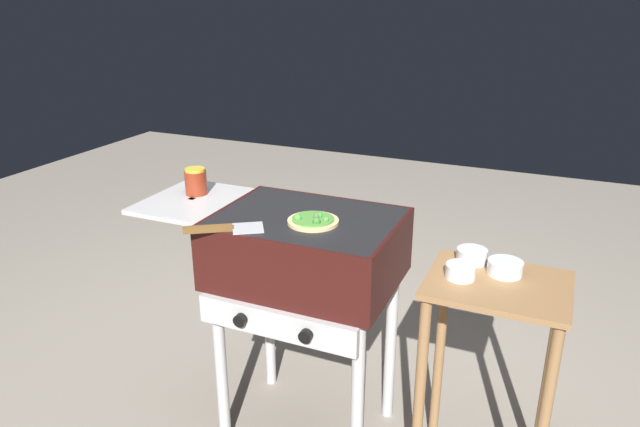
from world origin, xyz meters
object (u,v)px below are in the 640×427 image
at_px(pizza_veggie, 313,220).
at_px(topping_bowl_middle, 505,268).
at_px(prep_table, 491,344).
at_px(topping_bowl_near, 472,256).
at_px(topping_bowl_far, 461,272).
at_px(grill, 303,254).
at_px(spatula, 225,229).
at_px(sauce_jar, 196,181).

bearing_deg(pizza_veggie, topping_bowl_middle, 10.26).
relative_size(prep_table, topping_bowl_near, 7.62).
bearing_deg(prep_table, topping_bowl_middle, 82.02).
bearing_deg(topping_bowl_far, prep_table, 7.51).
relative_size(grill, topping_bowl_far, 9.96).
bearing_deg(prep_table, spatula, -165.49).
height_order(topping_bowl_near, topping_bowl_middle, same).
relative_size(pizza_veggie, sauce_jar, 1.70).
height_order(sauce_jar, topping_bowl_near, sauce_jar).
bearing_deg(pizza_veggie, spatula, -143.80).
bearing_deg(topping_bowl_middle, spatula, -161.54).
height_order(grill, topping_bowl_far, grill).
bearing_deg(topping_bowl_far, pizza_veggie, -176.52).
bearing_deg(spatula, pizza_veggie, 36.20).
xyz_separation_m(grill, topping_bowl_near, (0.57, 0.12, 0.05)).
bearing_deg(sauce_jar, topping_bowl_middle, 0.72).
bearing_deg(sauce_jar, topping_bowl_far, -3.76).
bearing_deg(topping_bowl_far, sauce_jar, 176.24).
distance_m(grill, topping_bowl_near, 0.58).
height_order(pizza_veggie, spatula, pizza_veggie).
bearing_deg(topping_bowl_middle, pizza_veggie, -169.74).
bearing_deg(grill, topping_bowl_near, 12.13).
height_order(pizza_veggie, topping_bowl_near, pizza_veggie).
xyz_separation_m(prep_table, topping_bowl_far, (-0.12, -0.02, 0.25)).
xyz_separation_m(sauce_jar, topping_bowl_near, (1.05, 0.07, -0.15)).
distance_m(grill, topping_bowl_middle, 0.69).
bearing_deg(topping_bowl_near, pizza_veggie, -162.22).
distance_m(pizza_veggie, topping_bowl_middle, 0.64).
xyz_separation_m(spatula, topping_bowl_middle, (0.86, 0.29, -0.10)).
distance_m(pizza_veggie, sauce_jar, 0.55).
bearing_deg(pizza_veggie, prep_table, 4.25).
bearing_deg(spatula, prep_table, 14.51).
xyz_separation_m(topping_bowl_far, topping_bowl_middle, (0.13, 0.08, 0.00)).
bearing_deg(grill, topping_bowl_middle, 5.99).
height_order(sauce_jar, spatula, sauce_jar).
height_order(pizza_veggie, sauce_jar, sauce_jar).
height_order(grill, prep_table, grill).
bearing_deg(topping_bowl_near, spatula, -155.67).
xyz_separation_m(pizza_veggie, topping_bowl_middle, (0.62, 0.11, -0.11)).
relative_size(grill, prep_table, 1.23).
relative_size(topping_bowl_near, topping_bowl_far, 1.06).
bearing_deg(topping_bowl_middle, topping_bowl_near, 156.05).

